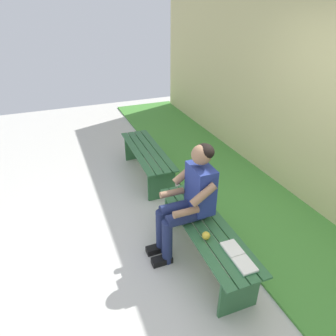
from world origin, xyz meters
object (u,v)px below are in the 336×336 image
object	(u,v)px
bench_near	(205,234)
person_seated	(189,197)
apple	(206,236)
bench_far	(147,157)
book_open	(238,257)

from	to	relation	value
bench_near	person_seated	bearing A→B (deg)	26.54
bench_near	apple	xyz separation A→B (m)	(-0.18, 0.10, 0.16)
bench_far	book_open	bearing A→B (deg)	-178.69
person_seated	apple	size ratio (longest dim) A/B	16.11
bench_near	book_open	world-z (taller)	book_open
bench_near	book_open	size ratio (longest dim) A/B	3.81
apple	book_open	xyz separation A→B (m)	(-0.32, -0.15, -0.03)
bench_near	bench_far	bearing A→B (deg)	0.00
person_seated	book_open	distance (m)	0.75
bench_near	apple	size ratio (longest dim) A/B	20.10
bench_far	book_open	size ratio (longest dim) A/B	3.73
bench_far	apple	distance (m)	2.08
bench_far	apple	xyz separation A→B (m)	(-2.07, 0.10, 0.16)
bench_near	person_seated	distance (m)	0.42
bench_near	bench_far	xyz separation A→B (m)	(1.90, 0.00, -0.00)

